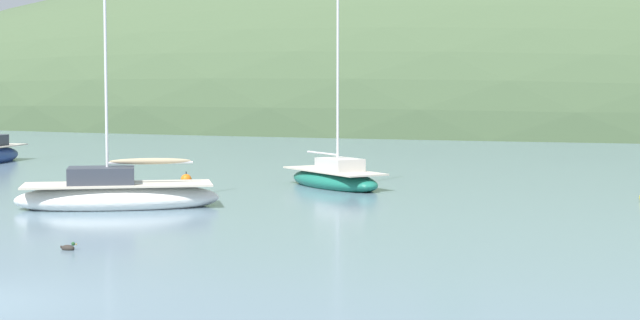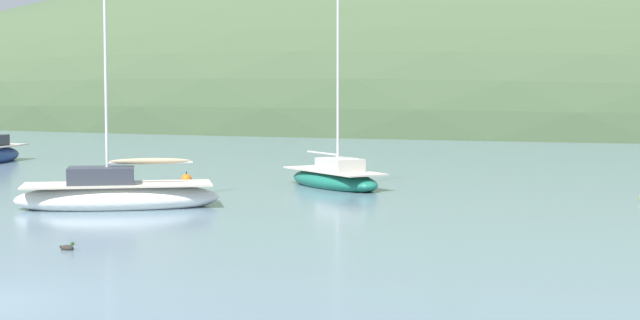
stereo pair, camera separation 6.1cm
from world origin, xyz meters
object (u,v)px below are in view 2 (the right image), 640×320
(sailboat_white_near, at_px, (116,195))
(sailboat_grey_yawl, at_px, (335,178))
(duck_trailing, at_px, (67,248))
(mooring_buoy_inner, at_px, (186,179))

(sailboat_white_near, bearing_deg, sailboat_grey_yawl, 61.91)
(sailboat_white_near, relative_size, duck_trailing, 22.22)
(sailboat_grey_yawl, distance_m, duck_trailing, 16.31)
(sailboat_grey_yawl, bearing_deg, duck_trailing, -94.65)
(duck_trailing, bearing_deg, sailboat_white_near, 112.42)
(mooring_buoy_inner, height_order, duck_trailing, mooring_buoy_inner)
(duck_trailing, bearing_deg, mooring_buoy_inner, 106.92)
(mooring_buoy_inner, bearing_deg, duck_trailing, -73.08)
(mooring_buoy_inner, xyz_separation_m, duck_trailing, (4.92, -16.18, -0.07))
(mooring_buoy_inner, bearing_deg, sailboat_grey_yawl, 0.66)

